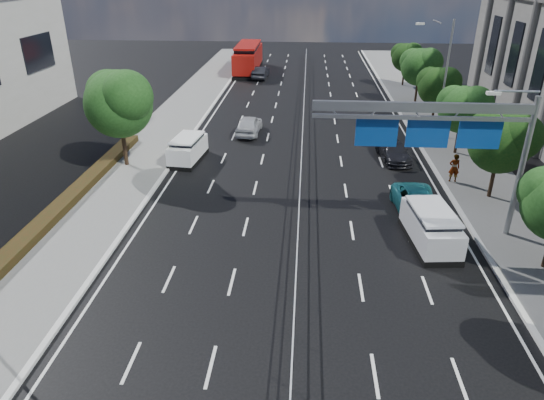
{
  "coord_description": "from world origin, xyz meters",
  "views": [
    {
      "loc": [
        0.2,
        -12.34,
        12.43
      ],
      "look_at": [
        -1.28,
        8.38,
        2.4
      ],
      "focal_mm": 32.0,
      "sensor_mm": 36.0,
      "label": 1
    }
  ],
  "objects_px": {
    "white_minivan": "(188,149)",
    "near_car_dark": "(261,72)",
    "near_car_silver": "(249,125)",
    "red_bus": "(248,57)",
    "silver_minivan": "(431,227)",
    "parked_car_teal": "(418,204)",
    "parked_car_dark": "(394,151)",
    "pedestrian_a": "(454,168)",
    "pedestrian_b": "(472,127)",
    "overhead_gantry": "(445,128)"
  },
  "relations": [
    {
      "from": "overhead_gantry",
      "to": "white_minivan",
      "type": "relative_size",
      "value": 2.42
    },
    {
      "from": "parked_car_teal",
      "to": "parked_car_dark",
      "type": "height_order",
      "value": "parked_car_teal"
    },
    {
      "from": "overhead_gantry",
      "to": "parked_car_dark",
      "type": "distance_m",
      "value": 11.69
    },
    {
      "from": "parked_car_dark",
      "to": "pedestrian_b",
      "type": "height_order",
      "value": "pedestrian_b"
    },
    {
      "from": "silver_minivan",
      "to": "white_minivan",
      "type": "bearing_deg",
      "value": 138.57
    },
    {
      "from": "near_car_silver",
      "to": "near_car_dark",
      "type": "bearing_deg",
      "value": -84.15
    },
    {
      "from": "pedestrian_b",
      "to": "white_minivan",
      "type": "bearing_deg",
      "value": 54.22
    },
    {
      "from": "parked_car_dark",
      "to": "pedestrian_a",
      "type": "height_order",
      "value": "pedestrian_a"
    },
    {
      "from": "near_car_silver",
      "to": "silver_minivan",
      "type": "distance_m",
      "value": 20.06
    },
    {
      "from": "overhead_gantry",
      "to": "parked_car_dark",
      "type": "height_order",
      "value": "overhead_gantry"
    },
    {
      "from": "red_bus",
      "to": "near_car_silver",
      "type": "relative_size",
      "value": 2.66
    },
    {
      "from": "overhead_gantry",
      "to": "parked_car_teal",
      "type": "xyz_separation_m",
      "value": [
        -0.22,
        1.95,
        -4.92
      ]
    },
    {
      "from": "silver_minivan",
      "to": "pedestrian_a",
      "type": "relative_size",
      "value": 2.53
    },
    {
      "from": "silver_minivan",
      "to": "parked_car_teal",
      "type": "height_order",
      "value": "silver_minivan"
    },
    {
      "from": "parked_car_teal",
      "to": "pedestrian_b",
      "type": "height_order",
      "value": "pedestrian_b"
    },
    {
      "from": "white_minivan",
      "to": "parked_car_dark",
      "type": "height_order",
      "value": "white_minivan"
    },
    {
      "from": "parked_car_dark",
      "to": "near_car_dark",
      "type": "bearing_deg",
      "value": 106.91
    },
    {
      "from": "overhead_gantry",
      "to": "near_car_silver",
      "type": "height_order",
      "value": "overhead_gantry"
    },
    {
      "from": "white_minivan",
      "to": "red_bus",
      "type": "bearing_deg",
      "value": 95.14
    },
    {
      "from": "silver_minivan",
      "to": "parked_car_dark",
      "type": "bearing_deg",
      "value": 84.16
    },
    {
      "from": "near_car_dark",
      "to": "silver_minivan",
      "type": "distance_m",
      "value": 40.56
    },
    {
      "from": "overhead_gantry",
      "to": "pedestrian_a",
      "type": "height_order",
      "value": "overhead_gantry"
    },
    {
      "from": "near_car_silver",
      "to": "pedestrian_a",
      "type": "distance_m",
      "value": 16.76
    },
    {
      "from": "red_bus",
      "to": "pedestrian_a",
      "type": "bearing_deg",
      "value": -64.43
    },
    {
      "from": "parked_car_teal",
      "to": "pedestrian_a",
      "type": "distance_m",
      "value": 5.55
    },
    {
      "from": "overhead_gantry",
      "to": "near_car_dark",
      "type": "distance_m",
      "value": 39.9
    },
    {
      "from": "pedestrian_b",
      "to": "parked_car_teal",
      "type": "bearing_deg",
      "value": 100.88
    },
    {
      "from": "white_minivan",
      "to": "pedestrian_a",
      "type": "bearing_deg",
      "value": -2.83
    },
    {
      "from": "near_car_dark",
      "to": "pedestrian_b",
      "type": "height_order",
      "value": "pedestrian_b"
    },
    {
      "from": "near_car_silver",
      "to": "red_bus",
      "type": "bearing_deg",
      "value": -80.22
    },
    {
      "from": "white_minivan",
      "to": "near_car_dark",
      "type": "relative_size",
      "value": 0.95
    },
    {
      "from": "overhead_gantry",
      "to": "red_bus",
      "type": "distance_m",
      "value": 44.43
    },
    {
      "from": "near_car_silver",
      "to": "silver_minivan",
      "type": "bearing_deg",
      "value": 125.98
    },
    {
      "from": "pedestrian_b",
      "to": "red_bus",
      "type": "bearing_deg",
      "value": -14.07
    },
    {
      "from": "near_car_dark",
      "to": "pedestrian_a",
      "type": "relative_size",
      "value": 2.44
    },
    {
      "from": "overhead_gantry",
      "to": "silver_minivan",
      "type": "xyz_separation_m",
      "value": [
        -0.24,
        -1.09,
        -4.7
      ]
    },
    {
      "from": "near_car_silver",
      "to": "near_car_dark",
      "type": "height_order",
      "value": "near_car_silver"
    },
    {
      "from": "overhead_gantry",
      "to": "pedestrian_b",
      "type": "relative_size",
      "value": 6.71
    },
    {
      "from": "white_minivan",
      "to": "pedestrian_b",
      "type": "xyz_separation_m",
      "value": [
        21.39,
        6.53,
        0.04
      ]
    },
    {
      "from": "near_car_dark",
      "to": "silver_minivan",
      "type": "bearing_deg",
      "value": 111.11
    },
    {
      "from": "overhead_gantry",
      "to": "white_minivan",
      "type": "height_order",
      "value": "overhead_gantry"
    },
    {
      "from": "pedestrian_a",
      "to": "silver_minivan",
      "type": "bearing_deg",
      "value": 71.81
    },
    {
      "from": "overhead_gantry",
      "to": "parked_car_teal",
      "type": "relative_size",
      "value": 2.07
    },
    {
      "from": "white_minivan",
      "to": "near_car_dark",
      "type": "distance_m",
      "value": 28.49
    },
    {
      "from": "parked_car_dark",
      "to": "near_car_silver",
      "type": "bearing_deg",
      "value": 147.66
    },
    {
      "from": "near_car_dark",
      "to": "parked_car_dark",
      "type": "bearing_deg",
      "value": 117.79
    },
    {
      "from": "pedestrian_b",
      "to": "overhead_gantry",
      "type": "bearing_deg",
      "value": 104.41
    },
    {
      "from": "parked_car_teal",
      "to": "pedestrian_b",
      "type": "distance_m",
      "value": 15.48
    },
    {
      "from": "near_car_dark",
      "to": "red_bus",
      "type": "bearing_deg",
      "value": -60.71
    },
    {
      "from": "red_bus",
      "to": "overhead_gantry",
      "type": "bearing_deg",
      "value": -71.47
    }
  ]
}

